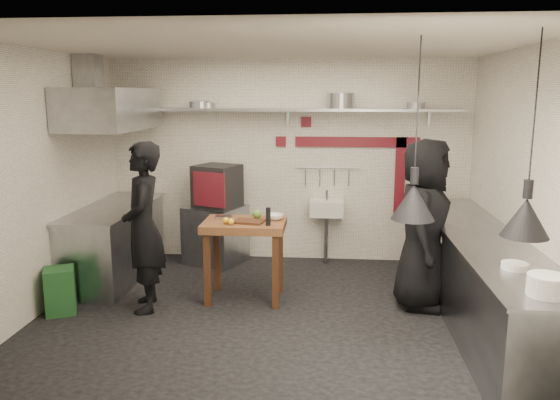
# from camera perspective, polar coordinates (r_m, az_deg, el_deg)

# --- Properties ---
(floor) EXTENTS (5.00, 5.00, 0.00)m
(floor) POSITION_cam_1_polar(r_m,az_deg,el_deg) (5.99, -0.75, -11.90)
(floor) COLOR black
(floor) RESTS_ON ground
(ceiling) EXTENTS (5.00, 5.00, 0.00)m
(ceiling) POSITION_cam_1_polar(r_m,az_deg,el_deg) (5.53, -0.83, 15.88)
(ceiling) COLOR beige
(ceiling) RESTS_ON floor
(wall_back) EXTENTS (5.00, 0.04, 2.80)m
(wall_back) POSITION_cam_1_polar(r_m,az_deg,el_deg) (7.66, 0.85, 4.06)
(wall_back) COLOR white
(wall_back) RESTS_ON floor
(wall_front) EXTENTS (5.00, 0.04, 2.80)m
(wall_front) POSITION_cam_1_polar(r_m,az_deg,el_deg) (3.56, -4.33, -4.26)
(wall_front) COLOR white
(wall_front) RESTS_ON floor
(wall_left) EXTENTS (0.04, 4.20, 2.80)m
(wall_left) POSITION_cam_1_polar(r_m,az_deg,el_deg) (6.36, -23.83, 1.65)
(wall_left) COLOR white
(wall_left) RESTS_ON floor
(wall_right) EXTENTS (0.04, 4.20, 2.80)m
(wall_right) POSITION_cam_1_polar(r_m,az_deg,el_deg) (5.88, 24.21, 0.93)
(wall_right) COLOR white
(wall_right) RESTS_ON floor
(red_band_horiz) EXTENTS (1.70, 0.02, 0.14)m
(red_band_horiz) POSITION_cam_1_polar(r_m,az_deg,el_deg) (7.60, 8.05, 6.02)
(red_band_horiz) COLOR maroon
(red_band_horiz) RESTS_ON wall_back
(red_band_vert) EXTENTS (0.14, 0.02, 1.10)m
(red_band_vert) POSITION_cam_1_polar(r_m,az_deg,el_deg) (7.71, 12.41, 2.34)
(red_band_vert) COLOR maroon
(red_band_vert) RESTS_ON wall_back
(red_tile_a) EXTENTS (0.14, 0.02, 0.14)m
(red_tile_a) POSITION_cam_1_polar(r_m,az_deg,el_deg) (7.58, 2.76, 8.15)
(red_tile_a) COLOR maroon
(red_tile_a) RESTS_ON wall_back
(red_tile_b) EXTENTS (0.14, 0.02, 0.14)m
(red_tile_b) POSITION_cam_1_polar(r_m,az_deg,el_deg) (7.62, 0.09, 6.14)
(red_tile_b) COLOR maroon
(red_tile_b) RESTS_ON wall_back
(back_shelf) EXTENTS (4.60, 0.34, 0.04)m
(back_shelf) POSITION_cam_1_polar(r_m,az_deg,el_deg) (7.43, 0.76, 9.41)
(back_shelf) COLOR gray
(back_shelf) RESTS_ON wall_back
(shelf_bracket_left) EXTENTS (0.04, 0.06, 0.24)m
(shelf_bracket_left) POSITION_cam_1_polar(r_m,az_deg,el_deg) (7.95, -13.09, 8.52)
(shelf_bracket_left) COLOR gray
(shelf_bracket_left) RESTS_ON wall_back
(shelf_bracket_mid) EXTENTS (0.04, 0.06, 0.24)m
(shelf_bracket_mid) POSITION_cam_1_polar(r_m,az_deg,el_deg) (7.58, 0.85, 8.69)
(shelf_bracket_mid) COLOR gray
(shelf_bracket_mid) RESTS_ON wall_back
(shelf_bracket_right) EXTENTS (0.04, 0.06, 0.24)m
(shelf_bracket_right) POSITION_cam_1_polar(r_m,az_deg,el_deg) (7.67, 15.30, 8.33)
(shelf_bracket_right) COLOR gray
(shelf_bracket_right) RESTS_ON wall_back
(pan_far_left) EXTENTS (0.35, 0.35, 0.09)m
(pan_far_left) POSITION_cam_1_polar(r_m,az_deg,el_deg) (7.61, -8.36, 9.83)
(pan_far_left) COLOR gray
(pan_far_left) RESTS_ON back_shelf
(pan_mid_left) EXTENTS (0.26, 0.26, 0.07)m
(pan_mid_left) POSITION_cam_1_polar(r_m,az_deg,el_deg) (7.59, -7.59, 9.77)
(pan_mid_left) COLOR gray
(pan_mid_left) RESTS_ON back_shelf
(stock_pot) EXTENTS (0.46, 0.46, 0.20)m
(stock_pot) POSITION_cam_1_polar(r_m,az_deg,el_deg) (7.40, 6.36, 10.27)
(stock_pot) COLOR gray
(stock_pot) RESTS_ON back_shelf
(pan_right) EXTENTS (0.26, 0.26, 0.08)m
(pan_right) POSITION_cam_1_polar(r_m,az_deg,el_deg) (7.49, 13.98, 9.56)
(pan_right) COLOR gray
(pan_right) RESTS_ON back_shelf
(oven_stand) EXTENTS (0.91, 0.88, 0.80)m
(oven_stand) POSITION_cam_1_polar(r_m,az_deg,el_deg) (7.70, -6.74, -3.57)
(oven_stand) COLOR gray
(oven_stand) RESTS_ON floor
(combi_oven) EXTENTS (0.69, 0.67, 0.58)m
(combi_oven) POSITION_cam_1_polar(r_m,az_deg,el_deg) (7.50, -6.57, 1.44)
(combi_oven) COLOR black
(combi_oven) RESTS_ON oven_stand
(oven_door) EXTENTS (0.47, 0.22, 0.46)m
(oven_door) POSITION_cam_1_polar(r_m,az_deg,el_deg) (7.25, -7.42, 1.08)
(oven_door) COLOR maroon
(oven_door) RESTS_ON combi_oven
(oven_glass) EXTENTS (0.30, 0.14, 0.34)m
(oven_glass) POSITION_cam_1_polar(r_m,az_deg,el_deg) (7.23, -7.24, 1.06)
(oven_glass) COLOR black
(oven_glass) RESTS_ON oven_door
(hand_sink) EXTENTS (0.46, 0.34, 0.22)m
(hand_sink) POSITION_cam_1_polar(r_m,az_deg,el_deg) (7.56, 4.89, -0.83)
(hand_sink) COLOR silver
(hand_sink) RESTS_ON wall_back
(sink_tap) EXTENTS (0.03, 0.03, 0.14)m
(sink_tap) POSITION_cam_1_polar(r_m,az_deg,el_deg) (7.53, 4.92, 0.51)
(sink_tap) COLOR gray
(sink_tap) RESTS_ON hand_sink
(sink_drain) EXTENTS (0.06, 0.06, 0.66)m
(sink_drain) POSITION_cam_1_polar(r_m,az_deg,el_deg) (7.63, 4.84, -4.13)
(sink_drain) COLOR gray
(sink_drain) RESTS_ON floor
(utensil_rail) EXTENTS (0.90, 0.02, 0.02)m
(utensil_rail) POSITION_cam_1_polar(r_m,az_deg,el_deg) (7.61, 4.97, 3.36)
(utensil_rail) COLOR gray
(utensil_rail) RESTS_ON wall_back
(counter_right) EXTENTS (0.70, 3.80, 0.90)m
(counter_right) POSITION_cam_1_polar(r_m,az_deg,el_deg) (6.01, 20.30, -7.95)
(counter_right) COLOR gray
(counter_right) RESTS_ON floor
(counter_right_top) EXTENTS (0.76, 3.90, 0.03)m
(counter_right_top) POSITION_cam_1_polar(r_m,az_deg,el_deg) (5.88, 20.60, -3.65)
(counter_right_top) COLOR gray
(counter_right_top) RESTS_ON counter_right
(plate_stack) EXTENTS (0.29, 0.29, 0.15)m
(plate_stack) POSITION_cam_1_polar(r_m,az_deg,el_deg) (4.32, 26.09, -8.03)
(plate_stack) COLOR silver
(plate_stack) RESTS_ON counter_right_top
(small_bowl_right) EXTENTS (0.28, 0.28, 0.05)m
(small_bowl_right) POSITION_cam_1_polar(r_m,az_deg,el_deg) (4.88, 23.32, -6.34)
(small_bowl_right) COLOR silver
(small_bowl_right) RESTS_ON counter_right_top
(counter_left) EXTENTS (0.70, 1.90, 0.90)m
(counter_left) POSITION_cam_1_polar(r_m,az_deg,el_deg) (7.33, -16.89, -4.33)
(counter_left) COLOR gray
(counter_left) RESTS_ON floor
(counter_left_top) EXTENTS (0.76, 2.00, 0.03)m
(counter_left_top) POSITION_cam_1_polar(r_m,az_deg,el_deg) (7.22, -17.10, -0.77)
(counter_left_top) COLOR gray
(counter_left_top) RESTS_ON counter_left
(extractor_hood) EXTENTS (0.78, 1.60, 0.50)m
(extractor_hood) POSITION_cam_1_polar(r_m,az_deg,el_deg) (7.06, -17.29, 9.07)
(extractor_hood) COLOR gray
(extractor_hood) RESTS_ON ceiling
(hood_duct) EXTENTS (0.28, 0.28, 0.50)m
(hood_duct) POSITION_cam_1_polar(r_m,az_deg,el_deg) (7.16, -19.37, 12.18)
(hood_duct) COLOR gray
(hood_duct) RESTS_ON ceiling
(green_bin) EXTENTS (0.40, 0.40, 0.50)m
(green_bin) POSITION_cam_1_polar(r_m,az_deg,el_deg) (6.40, -21.98, -8.78)
(green_bin) COLOR #1F5626
(green_bin) RESTS_ON floor
(prep_table) EXTENTS (0.92, 0.64, 0.92)m
(prep_table) POSITION_cam_1_polar(r_m,az_deg,el_deg) (6.29, -3.69, -6.30)
(prep_table) COLOR brown
(prep_table) RESTS_ON floor
(cutting_board) EXTENTS (0.36, 0.29, 0.02)m
(cutting_board) POSITION_cam_1_polar(r_m,az_deg,el_deg) (6.10, -3.25, -2.25)
(cutting_board) COLOR #462715
(cutting_board) RESTS_ON prep_table
(pepper_mill) EXTENTS (0.07, 0.07, 0.20)m
(pepper_mill) POSITION_cam_1_polar(r_m,az_deg,el_deg) (5.93, -1.24, -1.75)
(pepper_mill) COLOR black
(pepper_mill) RESTS_ON prep_table
(lemon_a) EXTENTS (0.09, 0.09, 0.07)m
(lemon_a) POSITION_cam_1_polar(r_m,az_deg,el_deg) (6.05, -5.68, -2.14)
(lemon_a) COLOR yellow
(lemon_a) RESTS_ON prep_table
(lemon_b) EXTENTS (0.09, 0.09, 0.07)m
(lemon_b) POSITION_cam_1_polar(r_m,az_deg,el_deg) (6.00, -5.17, -2.25)
(lemon_b) COLOR yellow
(lemon_b) RESTS_ON prep_table
(veg_ball) EXTENTS (0.14, 0.14, 0.11)m
(veg_ball) POSITION_cam_1_polar(r_m,az_deg,el_deg) (6.30, -2.42, -1.46)
(veg_ball) COLOR #5A8531
(veg_ball) RESTS_ON prep_table
(steel_tray) EXTENTS (0.21, 0.16, 0.03)m
(steel_tray) POSITION_cam_1_polar(r_m,az_deg,el_deg) (6.32, -5.94, -1.80)
(steel_tray) COLOR gray
(steel_tray) RESTS_ON prep_table
(bowl) EXTENTS (0.27, 0.27, 0.06)m
(bowl) POSITION_cam_1_polar(r_m,az_deg,el_deg) (6.22, -0.58, -1.78)
(bowl) COLOR silver
(bowl) RESTS_ON prep_table
(heat_lamp_near) EXTENTS (0.47, 0.47, 1.52)m
(heat_lamp_near) POSITION_cam_1_polar(r_m,az_deg,el_deg) (4.71, 14.09, 7.09)
(heat_lamp_near) COLOR black
(heat_lamp_near) RESTS_ON ceiling
(heat_lamp_far) EXTENTS (0.45, 0.45, 1.53)m
(heat_lamp_far) POSITION_cam_1_polar(r_m,az_deg,el_deg) (4.43, 24.92, 6.12)
(heat_lamp_far) COLOR black
(heat_lamp_far) RESTS_ON ceiling
(chef_left) EXTENTS (0.61, 0.77, 1.84)m
(chef_left) POSITION_cam_1_polar(r_m,az_deg,el_deg) (6.05, -14.09, -2.79)
(chef_left) COLOR black
(chef_left) RESTS_ON floor
(chef_right) EXTENTS (0.80, 1.03, 1.87)m
(chef_right) POSITION_cam_1_polar(r_m,az_deg,el_deg) (6.14, 14.78, -2.50)
(chef_right) COLOR black
(chef_right) RESTS_ON floor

